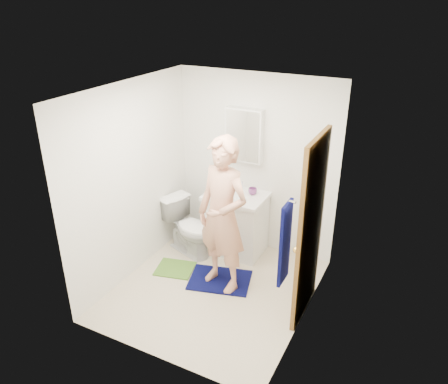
# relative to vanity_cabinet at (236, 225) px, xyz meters

# --- Properties ---
(floor) EXTENTS (2.20, 2.40, 0.02)m
(floor) POSITION_rel_vanity_cabinet_xyz_m (0.15, -0.91, -0.41)
(floor) COLOR beige
(floor) RESTS_ON ground
(ceiling) EXTENTS (2.20, 2.40, 0.02)m
(ceiling) POSITION_rel_vanity_cabinet_xyz_m (0.15, -0.91, 2.01)
(ceiling) COLOR white
(ceiling) RESTS_ON ground
(wall_back) EXTENTS (2.20, 0.02, 2.40)m
(wall_back) POSITION_rel_vanity_cabinet_xyz_m (0.15, 0.30, 0.80)
(wall_back) COLOR white
(wall_back) RESTS_ON ground
(wall_front) EXTENTS (2.20, 0.02, 2.40)m
(wall_front) POSITION_rel_vanity_cabinet_xyz_m (0.15, -2.12, 0.80)
(wall_front) COLOR white
(wall_front) RESTS_ON ground
(wall_left) EXTENTS (0.02, 2.40, 2.40)m
(wall_left) POSITION_rel_vanity_cabinet_xyz_m (-0.96, -0.91, 0.80)
(wall_left) COLOR white
(wall_left) RESTS_ON ground
(wall_right) EXTENTS (0.02, 2.40, 2.40)m
(wall_right) POSITION_rel_vanity_cabinet_xyz_m (1.26, -0.91, 0.80)
(wall_right) COLOR white
(wall_right) RESTS_ON ground
(vanity_cabinet) EXTENTS (0.75, 0.55, 0.80)m
(vanity_cabinet) POSITION_rel_vanity_cabinet_xyz_m (0.00, 0.00, 0.00)
(vanity_cabinet) COLOR white
(vanity_cabinet) RESTS_ON floor
(countertop) EXTENTS (0.79, 0.59, 0.05)m
(countertop) POSITION_rel_vanity_cabinet_xyz_m (0.00, 0.00, 0.43)
(countertop) COLOR white
(countertop) RESTS_ON vanity_cabinet
(sink_basin) EXTENTS (0.40, 0.40, 0.03)m
(sink_basin) POSITION_rel_vanity_cabinet_xyz_m (0.00, 0.00, 0.44)
(sink_basin) COLOR white
(sink_basin) RESTS_ON countertop
(faucet) EXTENTS (0.03, 0.03, 0.12)m
(faucet) POSITION_rel_vanity_cabinet_xyz_m (0.00, 0.18, 0.51)
(faucet) COLOR silver
(faucet) RESTS_ON countertop
(medicine_cabinet) EXTENTS (0.50, 0.12, 0.70)m
(medicine_cabinet) POSITION_rel_vanity_cabinet_xyz_m (0.00, 0.22, 1.20)
(medicine_cabinet) COLOR white
(medicine_cabinet) RESTS_ON wall_back
(mirror_panel) EXTENTS (0.46, 0.01, 0.66)m
(mirror_panel) POSITION_rel_vanity_cabinet_xyz_m (0.00, 0.16, 1.20)
(mirror_panel) COLOR white
(mirror_panel) RESTS_ON wall_back
(door) EXTENTS (0.05, 0.80, 2.05)m
(door) POSITION_rel_vanity_cabinet_xyz_m (1.22, -0.76, 0.62)
(door) COLOR brown
(door) RESTS_ON ground
(door_knob) EXTENTS (0.07, 0.07, 0.07)m
(door_knob) POSITION_rel_vanity_cabinet_xyz_m (1.18, -1.08, 0.55)
(door_knob) COLOR gold
(door_knob) RESTS_ON door
(towel) EXTENTS (0.03, 0.24, 0.80)m
(towel) POSITION_rel_vanity_cabinet_xyz_m (1.18, -1.48, 0.85)
(towel) COLOR #06093E
(towel) RESTS_ON wall_right
(towel_hook) EXTENTS (0.06, 0.02, 0.02)m
(towel_hook) POSITION_rel_vanity_cabinet_xyz_m (1.22, -1.48, 1.27)
(towel_hook) COLOR silver
(towel_hook) RESTS_ON wall_right
(toilet) EXTENTS (0.84, 0.64, 0.76)m
(toilet) POSITION_rel_vanity_cabinet_xyz_m (-0.55, -0.31, -0.02)
(toilet) COLOR white
(toilet) RESTS_ON floor
(bath_mat) EXTENTS (0.86, 0.71, 0.02)m
(bath_mat) POSITION_rel_vanity_cabinet_xyz_m (0.13, -0.73, -0.39)
(bath_mat) COLOR #06093E
(bath_mat) RESTS_ON floor
(green_rug) EXTENTS (0.55, 0.49, 0.02)m
(green_rug) POSITION_rel_vanity_cabinet_xyz_m (-0.50, -0.78, -0.39)
(green_rug) COLOR #53852C
(green_rug) RESTS_ON floor
(soap_dispenser) EXTENTS (0.09, 0.09, 0.18)m
(soap_dispenser) POSITION_rel_vanity_cabinet_xyz_m (-0.27, -0.07, 0.54)
(soap_dispenser) COLOR #CB5E82
(soap_dispenser) RESTS_ON countertop
(toothbrush_cup) EXTENTS (0.14, 0.14, 0.09)m
(toothbrush_cup) POSITION_rel_vanity_cabinet_xyz_m (0.19, 0.11, 0.49)
(toothbrush_cup) COLOR #803B83
(toothbrush_cup) RESTS_ON countertop
(man) EXTENTS (0.78, 0.61, 1.87)m
(man) POSITION_rel_vanity_cabinet_xyz_m (0.20, -0.79, 0.56)
(man) COLOR tan
(man) RESTS_ON bath_mat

